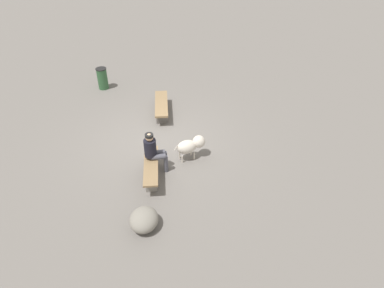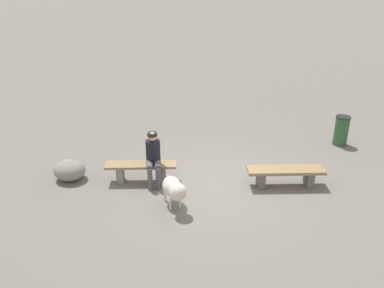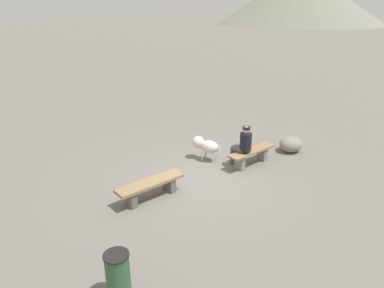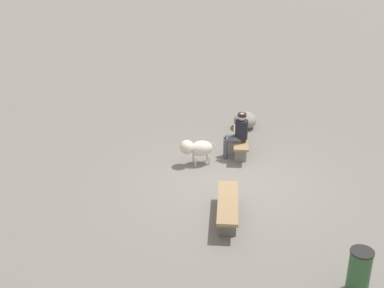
{
  "view_description": "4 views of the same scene",
  "coord_description": "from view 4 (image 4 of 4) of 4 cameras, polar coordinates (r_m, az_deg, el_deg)",
  "views": [
    {
      "loc": [
        8.72,
        1.55,
        6.42
      ],
      "look_at": [
        0.83,
        1.11,
        0.57
      ],
      "focal_mm": 32.45,
      "sensor_mm": 36.0,
      "label": 1
    },
    {
      "loc": [
        -0.39,
        8.14,
        4.7
      ],
      "look_at": [
        0.53,
        -0.45,
        0.79
      ],
      "focal_mm": 37.3,
      "sensor_mm": 36.0,
      "label": 2
    },
    {
      "loc": [
        -4.83,
        -6.97,
        4.46
      ],
      "look_at": [
        -0.12,
        0.48,
        0.89
      ],
      "focal_mm": 33.02,
      "sensor_mm": 36.0,
      "label": 3
    },
    {
      "loc": [
        -11.27,
        -1.34,
        6.24
      ],
      "look_at": [
        1.15,
        1.28,
        0.36
      ],
      "focal_mm": 49.85,
      "sensor_mm": 36.0,
      "label": 4
    }
  ],
  "objects": [
    {
      "name": "ground",
      "position": [
        12.97,
        4.5,
        -4.16
      ],
      "size": [
        210.0,
        210.0,
        0.06
      ],
      "primitive_type": "cube",
      "color": "slate"
    },
    {
      "name": "bench_left",
      "position": [
        11.36,
        3.83,
        -6.69
      ],
      "size": [
        1.8,
        0.66,
        0.45
      ],
      "rotation": [
        0.0,
        0.0,
        0.13
      ],
      "color": "#605B56",
      "rests_on": "ground"
    },
    {
      "name": "bench_right",
      "position": [
        14.3,
        5.23,
        0.27
      ],
      "size": [
        1.69,
        0.6,
        0.46
      ],
      "rotation": [
        0.0,
        0.0,
        0.13
      ],
      "color": "gray",
      "rests_on": "ground"
    },
    {
      "name": "seated_person",
      "position": [
        13.85,
        4.95,
        1.31
      ],
      "size": [
        0.41,
        0.63,
        1.25
      ],
      "rotation": [
        0.0,
        0.0,
        0.2
      ],
      "color": "black",
      "rests_on": "ground"
    },
    {
      "name": "dog",
      "position": [
        13.55,
        0.47,
        -0.43
      ],
      "size": [
        0.66,
        0.88,
        0.69
      ],
      "rotation": [
        0.0,
        0.0,
        2.04
      ],
      "color": "beige",
      "rests_on": "ground"
    },
    {
      "name": "trash_bin",
      "position": [
        9.81,
        17.45,
        -12.87
      ],
      "size": [
        0.41,
        0.41,
        0.84
      ],
      "color": "#2D5633",
      "rests_on": "ground"
    },
    {
      "name": "boulder",
      "position": [
        15.91,
        5.7,
        2.55
      ],
      "size": [
        0.8,
        0.72,
        0.48
      ],
      "primitive_type": "ellipsoid",
      "rotation": [
        0.0,
        0.0,
        1.5
      ],
      "color": "gray",
      "rests_on": "ground"
    }
  ]
}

